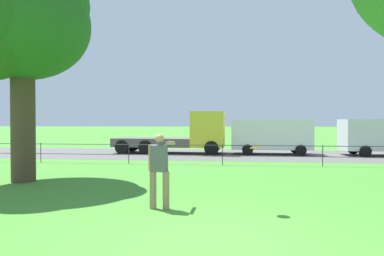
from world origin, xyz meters
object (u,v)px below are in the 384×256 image
person_thrower (160,168)px  panel_van_right (271,134)px  tree_small_lawn (15,22)px  flatbed_truck_left (186,135)px  frisbee (256,147)px

person_thrower → panel_van_right: panel_van_right is taller
tree_small_lawn → person_thrower: 7.55m
tree_small_lawn → person_thrower: bearing=-26.0°
tree_small_lawn → flatbed_truck_left: tree_small_lawn is taller
flatbed_truck_left → panel_van_right: bearing=1.1°
frisbee → panel_van_right: panel_van_right is taller
flatbed_truck_left → tree_small_lawn: bearing=-110.5°
tree_small_lawn → flatbed_truck_left: bearing=69.5°
frisbee → flatbed_truck_left: bearing=104.0°
tree_small_lawn → panel_van_right: 15.61m
person_thrower → flatbed_truck_left: 14.07m
person_thrower → flatbed_truck_left: (-1.24, 14.01, 0.25)m
tree_small_lawn → panel_van_right: tree_small_lawn is taller
tree_small_lawn → panel_van_right: (9.77, 11.45, -4.14)m
panel_van_right → person_thrower: bearing=-106.9°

